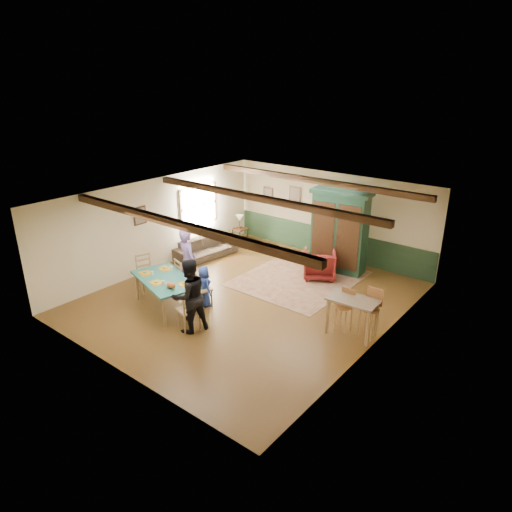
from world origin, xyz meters
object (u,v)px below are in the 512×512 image
Objects in this scene: bar_stool_right at (370,314)px; dining_chair_end_left at (147,273)px; bar_stool_left at (344,311)px; dining_chair_far_left at (186,277)px; cat at (171,285)px; person_woman at (189,296)px; dining_table at (166,293)px; dining_chair_far_right at (201,288)px; person_man at (188,262)px; sofa at (206,248)px; table_lamp at (240,222)px; person_child at (204,286)px; end_table at (240,236)px; armchair at (319,264)px; counter_table at (351,317)px; armoire at (339,231)px; dining_chair_end_right at (188,309)px.

dining_chair_end_left is at bearing -162.28° from bar_stool_right.
dining_chair_end_left is 0.98× the size of bar_stool_left.
dining_chair_far_left is 1.38m from cat.
dining_chair_far_left is 1.93m from person_woman.
dining_table is 1.89× the size of dining_chair_far_left.
dining_chair_far_right is 0.94m from person_man.
dining_chair_end_left is at bearing 163.30° from dining_table.
sofa is 4.31× the size of table_lamp.
person_child reaches higher than end_table.
person_child is (0.83, -0.16, 0.03)m from dining_chair_far_left.
armchair is (1.48, 4.24, -0.48)m from cat.
dining_chair_far_left is at bearing 90.00° from person_man.
bar_stool_left is (3.36, 1.13, 0.01)m from dining_chair_far_right.
bar_stool_left is at bearing 99.21° from armchair.
person_woman is at bearing -139.94° from bar_stool_left.
cat reaches higher than sofa.
counter_table is (4.20, 1.70, 0.05)m from dining_table.
cat is (0.69, -1.19, -0.02)m from person_man.
counter_table is 0.95× the size of bar_stool_right.
table_lamp is (-2.33, 4.11, 0.23)m from person_child.
armoire reaches higher than sofa.
dining_chair_end_right is 1.15m from person_child.
sofa is 1.83× the size of bar_stool_right.
dining_chair_far_right is 0.09m from person_child.
dining_chair_far_right reaches higher than end_table.
cat is 0.35× the size of counter_table.
end_table is 6.65m from counter_table.
dining_chair_far_right is at bearing -130.63° from sofa.
dining_chair_far_left is at bearing -164.98° from bar_stool_right.
person_man is at bearing -165.86° from bar_stool_right.
armoire is 4.64× the size of end_table.
armoire is at bearing -93.42° from person_child.
dining_chair_far_left is 0.55× the size of person_man.
end_table is (-1.50, 3.95, -0.24)m from dining_chair_far_left.
armoire reaches higher than dining_chair_far_left.
counter_table is (5.36, 1.36, -0.05)m from dining_chair_end_left.
armchair reaches higher than dining_table.
table_lamp is (-3.69, 0.82, 0.36)m from armchair.
person_man reaches higher than dining_chair_end_right.
dining_table is 1.09× the size of person_woman.
bar_stool_left is at bearing 144.54° from person_woman.
person_man is 0.75× the size of armoire.
dining_chair_far_right is 1.80m from dining_chair_end_left.
dining_chair_end_right is at bearing 9.46° from cat.
cat is at bearing -81.87° from person_woman.
armchair is (1.39, 3.37, -0.09)m from dining_chair_far_right.
armchair is 0.79× the size of bar_stool_right.
person_man is 3.79× the size of table_lamp.
person_man reaches higher than table_lamp.
person_man is 4.50m from armoire.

